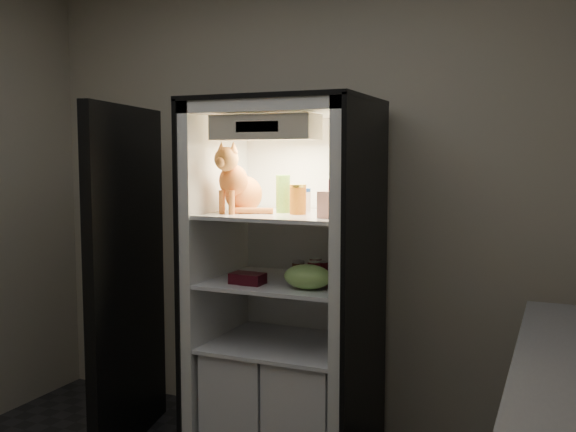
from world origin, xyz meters
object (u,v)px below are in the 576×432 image
Objects in this scene: refrigerator at (288,306)px; soda_can_a at (316,269)px; salsa_jar at (298,199)px; cream_carton at (327,205)px; berry_box_right at (253,279)px; tabby_cat at (238,186)px; parmesan_shaker at (283,194)px; berry_box_left at (242,278)px; mayo_tub at (302,200)px; pepper_jar at (339,195)px; soda_can_b at (322,272)px; condiment_jar at (298,270)px; grape_bag at (308,277)px; soda_can_c at (314,273)px.

soda_can_a is at bearing -0.75° from refrigerator.
refrigerator reaches higher than salsa_jar.
cream_carton is 1.16× the size of berry_box_right.
salsa_jar is at bearing 148.16° from cream_carton.
tabby_cat is 1.90× the size of parmesan_shaker.
salsa_jar is at bearing 35.84° from berry_box_right.
salsa_jar is (0.11, -0.05, -0.02)m from parmesan_shaker.
berry_box_left is (-0.15, -0.18, -0.42)m from parmesan_shaker.
pepper_jar is at bearing -3.57° from mayo_tub.
soda_can_b is at bearing 16.78° from tabby_cat.
pepper_jar reaches higher than cream_carton.
cream_carton is at bearing -43.51° from condiment_jar.
berry_box_left is 0.06m from berry_box_right.
mayo_tub is 0.98× the size of cream_carton.
berry_box_right is (-0.08, -0.19, -0.42)m from parmesan_shaker.
berry_box_right is (-0.39, -0.01, -0.39)m from cream_carton.
soda_can_b is 0.41m from berry_box_left.
salsa_jar is 1.19× the size of cream_carton.
mayo_tub reaches higher than grape_bag.
cream_carton reaches higher than berry_box_right.
parmesan_shaker is 1.79× the size of berry_box_right.
berry_box_left is at bearing -149.94° from pepper_jar.
parmesan_shaker reaches higher than pepper_jar.
pepper_jar is (0.27, 0.03, 0.59)m from refrigerator.
salsa_jar is 0.49m from berry_box_left.
condiment_jar is at bearing 47.75° from berry_box_left.
refrigerator is 15.49× the size of soda_can_c.
grape_bag is 2.21× the size of berry_box_left.
berry_box_left is at bearing -153.09° from salsa_jar.
salsa_jar is 0.38m from soda_can_a.
soda_can_a is at bearing -11.05° from condiment_jar.
tabby_cat is 3.05× the size of soda_can_c.
mayo_tub is 0.65× the size of pepper_jar.
condiment_jar is at bearing 122.02° from grape_bag.
tabby_cat reaches higher than pepper_jar.
refrigerator reaches higher than tabby_cat.
soda_can_a is 1.08× the size of berry_box_left.
salsa_jar reaches higher than mayo_tub.
soda_can_c is at bearing -23.96° from parmesan_shaker.
condiment_jar is at bearing 111.45° from salsa_jar.
berry_box_right is (-0.25, -0.22, -0.03)m from soda_can_a.
pepper_jar is at bearing 34.21° from salsa_jar.
grape_bag is (0.15, -0.23, 0.01)m from condiment_jar.
soda_can_c is 1.12× the size of berry_box_left.
pepper_jar reaches higher than berry_box_right.
soda_can_c is (0.04, -0.12, 0.00)m from soda_can_a.
berry_box_left is (0.07, -0.09, -0.46)m from tabby_cat.
salsa_jar is (0.09, -0.09, 0.57)m from refrigerator.
salsa_jar is at bearing -26.19° from parmesan_shaker.
pepper_jar is 0.65m from berry_box_left.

